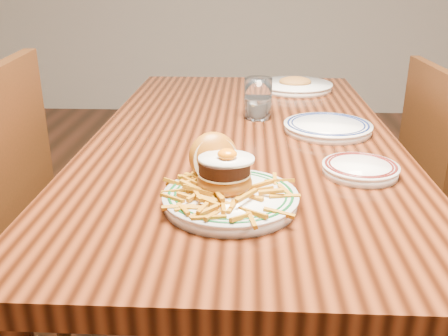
{
  "coord_description": "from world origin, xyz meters",
  "views": [
    {
      "loc": [
        0.01,
        -1.37,
        1.19
      ],
      "look_at": [
        -0.03,
        -0.47,
        0.83
      ],
      "focal_mm": 40.0,
      "sensor_mm": 36.0,
      "label": 1
    }
  ],
  "objects": [
    {
      "name": "far_plate",
      "position": [
        0.19,
        0.56,
        0.77
      ],
      "size": [
        0.29,
        0.29,
        0.05
      ],
      "rotation": [
        0.0,
        0.0,
        0.19
      ],
      "color": "white",
      "rests_on": "table"
    },
    {
      "name": "side_plate",
      "position": [
        0.27,
        -0.29,
        0.77
      ],
      "size": [
        0.17,
        0.17,
        0.03
      ],
      "rotation": [
        0.0,
        0.0,
        0.15
      ],
      "color": "white",
      "rests_on": "table"
    },
    {
      "name": "water_glass",
      "position": [
        0.04,
        0.16,
        0.81
      ],
      "size": [
        0.09,
        0.09,
        0.13
      ],
      "color": "white",
      "rests_on": "table"
    },
    {
      "name": "table",
      "position": [
        0.0,
        0.0,
        0.66
      ],
      "size": [
        0.85,
        1.6,
        0.75
      ],
      "color": "black",
      "rests_on": "floor"
    },
    {
      "name": "main_plate",
      "position": [
        -0.03,
        -0.46,
        0.79
      ],
      "size": [
        0.27,
        0.29,
        0.13
      ],
      "rotation": [
        0.0,
        0.0,
        0.42
      ],
      "color": "white",
      "rests_on": "table"
    },
    {
      "name": "rear_plate",
      "position": [
        0.24,
        0.03,
        0.77
      ],
      "size": [
        0.25,
        0.25,
        0.03
      ],
      "rotation": [
        0.0,
        0.0,
        0.18
      ],
      "color": "white",
      "rests_on": "table"
    }
  ]
}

